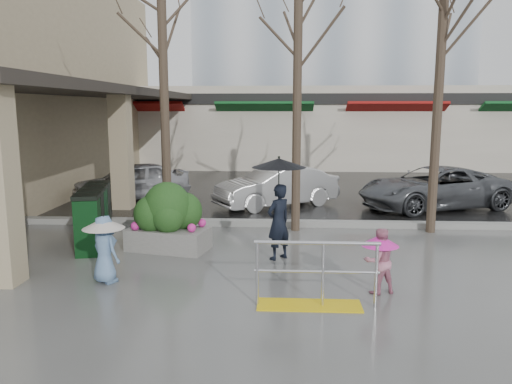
# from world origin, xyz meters

# --- Properties ---
(ground) EXTENTS (120.00, 120.00, 0.00)m
(ground) POSITION_xyz_m (0.00, 0.00, 0.00)
(ground) COLOR #51514F
(ground) RESTS_ON ground
(street_asphalt) EXTENTS (120.00, 36.00, 0.01)m
(street_asphalt) POSITION_xyz_m (0.00, 22.00, 0.01)
(street_asphalt) COLOR black
(street_asphalt) RESTS_ON ground
(curb) EXTENTS (120.00, 0.30, 0.15)m
(curb) POSITION_xyz_m (0.00, 4.00, 0.07)
(curb) COLOR gray
(curb) RESTS_ON ground
(canopy_slab) EXTENTS (2.80, 18.00, 0.25)m
(canopy_slab) POSITION_xyz_m (-4.80, 8.00, 3.62)
(canopy_slab) COLOR #2D2823
(canopy_slab) RESTS_ON pillar_front
(pillar_back) EXTENTS (0.55, 0.55, 3.50)m
(pillar_back) POSITION_xyz_m (-3.90, 6.00, 1.75)
(pillar_back) COLOR tan
(pillar_back) RESTS_ON ground
(storefront_row) EXTENTS (34.00, 6.74, 4.00)m
(storefront_row) POSITION_xyz_m (2.00, 17.97, 2.01)
(storefront_row) COLOR beige
(storefront_row) RESTS_ON ground
(handrail) EXTENTS (1.90, 0.50, 1.03)m
(handrail) POSITION_xyz_m (1.36, -1.20, 0.38)
(handrail) COLOR yellow
(handrail) RESTS_ON ground
(tree_west) EXTENTS (3.20, 3.20, 6.80)m
(tree_west) POSITION_xyz_m (-2.00, 3.60, 5.08)
(tree_west) COLOR #382B21
(tree_west) RESTS_ON ground
(tree_midwest) EXTENTS (3.20, 3.20, 7.00)m
(tree_midwest) POSITION_xyz_m (1.20, 3.60, 5.23)
(tree_midwest) COLOR #382B21
(tree_midwest) RESTS_ON ground
(tree_mideast) EXTENTS (3.20, 3.20, 6.50)m
(tree_mideast) POSITION_xyz_m (4.50, 3.60, 4.86)
(tree_mideast) COLOR #382B21
(tree_mideast) RESTS_ON ground
(woman) EXTENTS (1.08, 1.08, 2.08)m
(woman) POSITION_xyz_m (0.80, 1.19, 1.24)
(woman) COLOR black
(woman) RESTS_ON ground
(child_pink) EXTENTS (0.63, 0.62, 1.09)m
(child_pink) POSITION_xyz_m (2.46, -0.58, 0.62)
(child_pink) COLOR #CE7D99
(child_pink) RESTS_ON ground
(child_blue) EXTENTS (0.73, 0.73, 1.19)m
(child_blue) POSITION_xyz_m (-2.19, -0.33, 0.72)
(child_blue) COLOR #6589B3
(child_blue) RESTS_ON ground
(planter) EXTENTS (1.83, 1.21, 1.47)m
(planter) POSITION_xyz_m (-1.55, 1.73, 0.70)
(planter) COLOR slate
(planter) RESTS_ON ground
(news_boxes) EXTENTS (1.00, 2.33, 1.27)m
(news_boxes) POSITION_xyz_m (-3.30, 2.10, 0.63)
(news_boxes) COLOR #0B3413
(news_boxes) RESTS_ON ground
(car_a) EXTENTS (3.91, 3.28, 1.26)m
(car_a) POSITION_xyz_m (-4.05, 7.36, 0.63)
(car_a) COLOR #A9AAAE
(car_a) RESTS_ON ground
(car_b) EXTENTS (3.95, 3.15, 1.26)m
(car_b) POSITION_xyz_m (0.69, 6.58, 0.63)
(car_b) COLOR silver
(car_b) RESTS_ON ground
(car_c) EXTENTS (4.97, 3.48, 1.26)m
(car_c) POSITION_xyz_m (5.40, 6.54, 0.63)
(car_c) COLOR #595C60
(car_c) RESTS_ON ground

